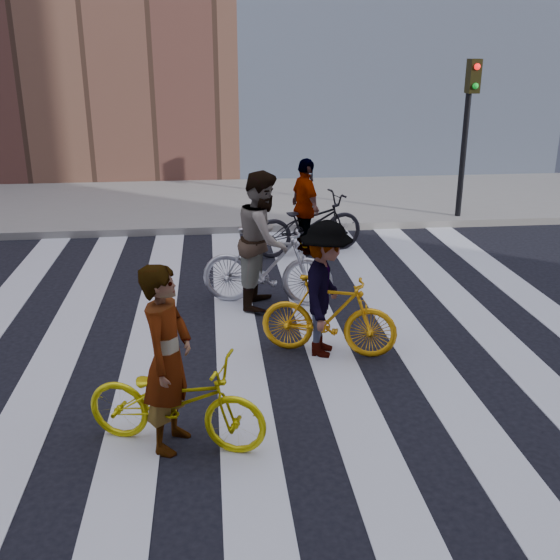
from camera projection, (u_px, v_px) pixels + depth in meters
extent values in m
plane|color=black|center=(280.00, 335.00, 8.48)|extent=(100.00, 100.00, 0.00)
cube|color=gray|center=(246.00, 202.00, 15.48)|extent=(100.00, 5.00, 0.15)
cube|color=silver|center=(62.00, 345.00, 8.20)|extent=(0.55, 10.00, 0.01)
cube|color=silver|center=(151.00, 341.00, 8.31)|extent=(0.55, 10.00, 0.01)
cube|color=silver|center=(237.00, 337.00, 8.42)|extent=(0.55, 10.00, 0.01)
cube|color=silver|center=(321.00, 333.00, 8.53)|extent=(0.55, 10.00, 0.01)
cube|color=silver|center=(404.00, 329.00, 8.65)|extent=(0.55, 10.00, 0.01)
cube|color=silver|center=(484.00, 326.00, 8.76)|extent=(0.55, 10.00, 0.01)
cylinder|color=black|center=(464.00, 147.00, 13.45)|extent=(0.12, 0.12, 3.20)
cube|color=black|center=(473.00, 76.00, 12.85)|extent=(0.22, 0.28, 0.65)
sphere|color=red|center=(477.00, 67.00, 12.65)|extent=(0.12, 0.12, 0.12)
sphere|color=#0CCC26|center=(475.00, 86.00, 12.77)|extent=(0.12, 0.12, 0.12)
imported|color=#D3C60B|center=(176.00, 401.00, 6.01)|extent=(1.83, 1.13, 0.91)
imported|color=#B3B3BD|center=(267.00, 267.00, 9.34)|extent=(1.97, 1.01, 1.14)
imported|color=#FFA60E|center=(329.00, 316.00, 7.82)|extent=(1.70, 0.97, 0.99)
imported|color=black|center=(308.00, 224.00, 11.70)|extent=(2.19, 1.24, 1.09)
imported|color=slate|center=(167.00, 359.00, 5.86)|extent=(0.61, 0.75, 1.78)
imported|color=slate|center=(263.00, 240.00, 9.20)|extent=(0.95, 1.10, 1.95)
imported|color=slate|center=(325.00, 290.00, 7.71)|extent=(0.93, 1.21, 1.66)
imported|color=slate|center=(306.00, 207.00, 11.59)|extent=(0.67, 1.08, 1.72)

